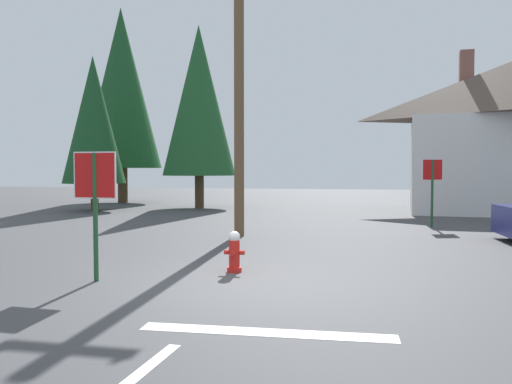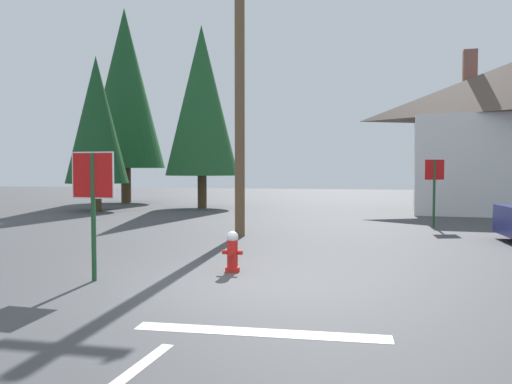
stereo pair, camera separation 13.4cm
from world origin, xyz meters
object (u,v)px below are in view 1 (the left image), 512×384
at_px(stop_sign_far, 432,179).
at_px(pine_tree_tall_left, 94,120).
at_px(pine_tree_short_left, 122,89).
at_px(pine_tree_mid_left, 199,101).
at_px(stop_sign_near, 95,189).
at_px(utility_pole, 239,86).
at_px(fire_hydrant, 234,252).

xyz_separation_m(stop_sign_far, pine_tree_tall_left, (-14.10, 3.69, 2.53)).
bearing_deg(pine_tree_short_left, pine_tree_tall_left, -76.39).
bearing_deg(stop_sign_far, pine_tree_mid_left, 147.85).
distance_m(stop_sign_near, utility_pole, 6.72).
height_order(stop_sign_near, pine_tree_tall_left, pine_tree_tall_left).
relative_size(utility_pole, pine_tree_mid_left, 0.91).
height_order(stop_sign_far, pine_tree_mid_left, pine_tree_mid_left).
bearing_deg(stop_sign_far, fire_hydrant, -118.74).
xyz_separation_m(stop_sign_near, stop_sign_far, (6.68, 9.55, 0.01)).
height_order(stop_sign_near, utility_pole, utility_pole).
height_order(utility_pole, stop_sign_far, utility_pole).
bearing_deg(pine_tree_mid_left, stop_sign_far, -32.15).
relative_size(fire_hydrant, pine_tree_mid_left, 0.09).
relative_size(utility_pole, pine_tree_tall_left, 1.15).
xyz_separation_m(stop_sign_far, pine_tree_mid_left, (-9.96, 6.26, 3.61)).
distance_m(pine_tree_tall_left, pine_tree_mid_left, 4.99).
relative_size(stop_sign_near, pine_tree_mid_left, 0.25).
relative_size(stop_sign_far, pine_tree_tall_left, 0.32).
distance_m(stop_sign_near, pine_tree_tall_left, 15.39).
bearing_deg(pine_tree_mid_left, pine_tree_tall_left, -148.06).
relative_size(stop_sign_near, stop_sign_far, 0.99).
height_order(fire_hydrant, pine_tree_tall_left, pine_tree_tall_left).
xyz_separation_m(stop_sign_near, pine_tree_short_left, (-8.74, 18.72, 4.82)).
bearing_deg(utility_pole, fire_hydrant, -77.59).
xyz_separation_m(pine_tree_tall_left, pine_tree_short_left, (-1.33, 5.48, 2.28)).
bearing_deg(utility_pole, stop_sign_far, 31.50).
bearing_deg(fire_hydrant, utility_pole, 102.41).
height_order(utility_pole, pine_tree_mid_left, pine_tree_mid_left).
xyz_separation_m(utility_pole, pine_tree_tall_left, (-8.45, 7.15, -0.10)).
bearing_deg(utility_pole, pine_tree_tall_left, 139.78).
relative_size(stop_sign_far, pine_tree_short_left, 0.20).
height_order(pine_tree_tall_left, pine_tree_short_left, pine_tree_short_left).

